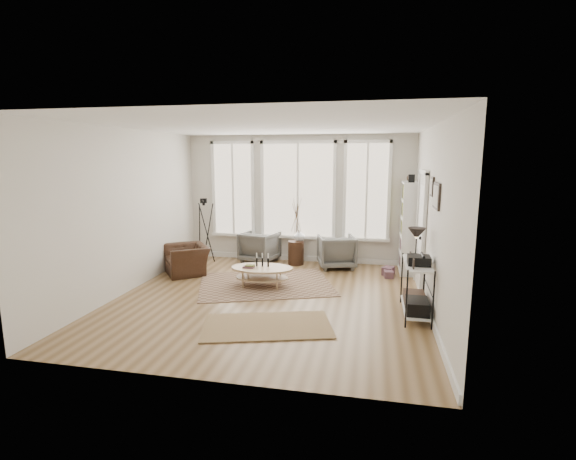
% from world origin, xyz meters
% --- Properties ---
extents(room, '(5.50, 5.54, 2.90)m').
position_xyz_m(room, '(0.02, 0.03, 1.43)').
color(room, olive).
rests_on(room, ground).
extents(bay_window, '(4.14, 0.12, 2.24)m').
position_xyz_m(bay_window, '(0.00, 2.71, 1.61)').
color(bay_window, tan).
rests_on(bay_window, ground).
extents(door, '(0.09, 1.06, 2.22)m').
position_xyz_m(door, '(2.57, 1.15, 1.12)').
color(door, silver).
rests_on(door, ground).
extents(bookcase, '(0.31, 0.85, 2.06)m').
position_xyz_m(bookcase, '(2.44, 2.23, 0.96)').
color(bookcase, white).
rests_on(bookcase, ground).
extents(low_shelf, '(0.38, 1.08, 1.30)m').
position_xyz_m(low_shelf, '(2.38, -0.30, 0.51)').
color(low_shelf, white).
rests_on(low_shelf, ground).
extents(wall_art, '(0.04, 0.88, 0.44)m').
position_xyz_m(wall_art, '(2.58, -0.27, 1.88)').
color(wall_art, black).
rests_on(wall_art, ground).
extents(rug_main, '(2.95, 2.58, 0.01)m').
position_xyz_m(rug_main, '(-0.27, 0.77, 0.01)').
color(rug_main, brown).
rests_on(rug_main, ground).
extents(rug_runner, '(2.04, 1.48, 0.01)m').
position_xyz_m(rug_runner, '(0.26, -1.18, 0.01)').
color(rug_runner, brown).
rests_on(rug_runner, ground).
extents(coffee_table, '(1.18, 0.78, 0.53)m').
position_xyz_m(coffee_table, '(-0.32, 0.64, 0.29)').
color(coffee_table, tan).
rests_on(coffee_table, ground).
extents(armchair_left, '(0.93, 0.95, 0.71)m').
position_xyz_m(armchair_left, '(-0.85, 2.45, 0.35)').
color(armchair_left, '#60605C').
rests_on(armchair_left, ground).
extents(armchair_right, '(0.94, 0.96, 0.72)m').
position_xyz_m(armchair_right, '(0.94, 2.28, 0.36)').
color(armchair_right, '#60605C').
rests_on(armchair_right, ground).
extents(side_table, '(0.36, 0.36, 1.50)m').
position_xyz_m(side_table, '(0.02, 2.37, 0.72)').
color(side_table, '#362015').
rests_on(side_table, ground).
extents(vase, '(0.28, 0.28, 0.25)m').
position_xyz_m(vase, '(0.09, 2.44, 0.66)').
color(vase, silver).
rests_on(vase, side_table).
extents(accent_chair, '(1.21, 1.19, 0.59)m').
position_xyz_m(accent_chair, '(-2.07, 1.18, 0.30)').
color(accent_chair, '#362015').
rests_on(accent_chair, ground).
extents(tripod_camera, '(0.52, 0.52, 1.48)m').
position_xyz_m(tripod_camera, '(-2.05, 2.11, 0.68)').
color(tripod_camera, black).
rests_on(tripod_camera, ground).
extents(book_stack_near, '(0.28, 0.31, 0.17)m').
position_xyz_m(book_stack_near, '(2.05, 1.91, 0.08)').
color(book_stack_near, brown).
rests_on(book_stack_near, ground).
extents(book_stack_far, '(0.19, 0.23, 0.14)m').
position_xyz_m(book_stack_far, '(2.05, 1.69, 0.07)').
color(book_stack_far, brown).
rests_on(book_stack_far, ground).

